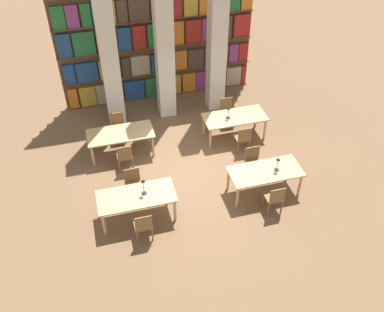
% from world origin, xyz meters
% --- Properties ---
extents(ground_plane, '(40.00, 40.00, 0.00)m').
position_xyz_m(ground_plane, '(0.00, 0.00, 0.00)').
color(ground_plane, brown).
extents(bookshelf_bank, '(6.39, 0.35, 5.50)m').
position_xyz_m(bookshelf_bank, '(0.01, 4.15, 2.67)').
color(bookshelf_bank, brown).
rests_on(bookshelf_bank, ground_plane).
extents(pillar_left, '(0.52, 0.52, 6.00)m').
position_xyz_m(pillar_left, '(-1.65, 3.03, 3.00)').
color(pillar_left, beige).
rests_on(pillar_left, ground_plane).
extents(pillar_center, '(0.52, 0.52, 6.00)m').
position_xyz_m(pillar_center, '(0.00, 3.03, 3.00)').
color(pillar_center, beige).
rests_on(pillar_center, ground_plane).
extents(pillar_right, '(0.52, 0.52, 6.00)m').
position_xyz_m(pillar_right, '(1.65, 3.03, 3.00)').
color(pillar_right, beige).
rests_on(pillar_right, ground_plane).
extents(reading_table_0, '(1.89, 0.86, 0.74)m').
position_xyz_m(reading_table_0, '(-1.71, -1.28, 0.65)').
color(reading_table_0, tan).
rests_on(reading_table_0, ground_plane).
extents(chair_0, '(0.42, 0.40, 0.87)m').
position_xyz_m(chair_0, '(-1.68, -1.99, 0.47)').
color(chair_0, brown).
rests_on(chair_0, ground_plane).
extents(chair_1, '(0.42, 0.40, 0.87)m').
position_xyz_m(chair_1, '(-1.68, -0.56, 0.47)').
color(chair_1, brown).
rests_on(chair_1, ground_plane).
extents(desk_lamp_0, '(0.14, 0.14, 0.46)m').
position_xyz_m(desk_lamp_0, '(-1.51, -1.25, 1.05)').
color(desk_lamp_0, '#232328').
rests_on(desk_lamp_0, reading_table_0).
extents(reading_table_1, '(1.89, 0.86, 0.74)m').
position_xyz_m(reading_table_1, '(1.64, -1.27, 0.65)').
color(reading_table_1, tan).
rests_on(reading_table_1, ground_plane).
extents(chair_2, '(0.42, 0.40, 0.87)m').
position_xyz_m(chair_2, '(1.62, -1.99, 0.47)').
color(chair_2, brown).
rests_on(chair_2, ground_plane).
extents(chair_3, '(0.42, 0.40, 0.87)m').
position_xyz_m(chair_3, '(1.62, -0.55, 0.47)').
color(chair_3, brown).
rests_on(chair_3, ground_plane).
extents(desk_lamp_1, '(0.14, 0.14, 0.41)m').
position_xyz_m(desk_lamp_1, '(1.92, -1.32, 1.01)').
color(desk_lamp_1, '#232328').
rests_on(desk_lamp_1, reading_table_1).
extents(reading_table_2, '(1.89, 0.86, 0.74)m').
position_xyz_m(reading_table_2, '(-1.73, 1.31, 0.65)').
color(reading_table_2, tan).
rests_on(reading_table_2, ground_plane).
extents(chair_4, '(0.42, 0.40, 0.87)m').
position_xyz_m(chair_4, '(-1.73, 0.59, 0.47)').
color(chair_4, brown).
rests_on(chair_4, ground_plane).
extents(chair_5, '(0.42, 0.40, 0.87)m').
position_xyz_m(chair_5, '(-1.73, 2.03, 0.47)').
color(chair_5, brown).
rests_on(chair_5, ground_plane).
extents(reading_table_3, '(1.89, 0.86, 0.74)m').
position_xyz_m(reading_table_3, '(1.70, 1.21, 0.65)').
color(reading_table_3, tan).
rests_on(reading_table_3, ground_plane).
extents(chair_6, '(0.42, 0.40, 0.87)m').
position_xyz_m(chair_6, '(1.71, 0.50, 0.47)').
color(chair_6, brown).
rests_on(chair_6, ground_plane).
extents(chair_7, '(0.42, 0.40, 0.87)m').
position_xyz_m(chair_7, '(1.71, 1.93, 0.47)').
color(chair_7, brown).
rests_on(chair_7, ground_plane).
extents(desk_lamp_2, '(0.14, 0.14, 0.39)m').
position_xyz_m(desk_lamp_2, '(1.47, 1.19, 1.00)').
color(desk_lamp_2, '#232328').
rests_on(desk_lamp_2, reading_table_3).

